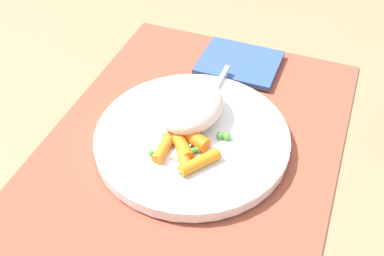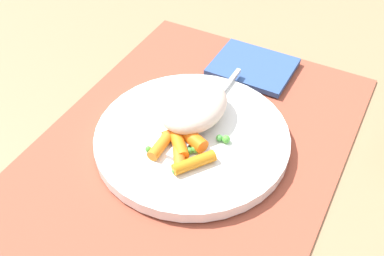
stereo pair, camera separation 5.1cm
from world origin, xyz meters
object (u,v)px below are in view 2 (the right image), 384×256
(rice_mound, at_px, (193,105))
(napkin, at_px, (253,66))
(carrot_portion, at_px, (182,146))
(plate, at_px, (192,138))
(fork, at_px, (202,120))

(rice_mound, distance_m, napkin, 0.16)
(carrot_portion, relative_size, napkin, 0.69)
(plate, xyz_separation_m, rice_mound, (-0.03, -0.01, 0.03))
(plate, relative_size, fork, 1.26)
(plate, height_order, carrot_portion, carrot_portion)
(carrot_portion, bearing_deg, plate, -175.44)
(rice_mound, relative_size, napkin, 0.88)
(napkin, bearing_deg, fork, -3.16)
(rice_mound, bearing_deg, napkin, 171.90)
(plate, xyz_separation_m, fork, (-0.03, 0.00, 0.01))
(plate, relative_size, carrot_portion, 3.01)
(plate, distance_m, fork, 0.03)
(plate, height_order, fork, fork)
(fork, height_order, napkin, fork)
(fork, relative_size, napkin, 1.66)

